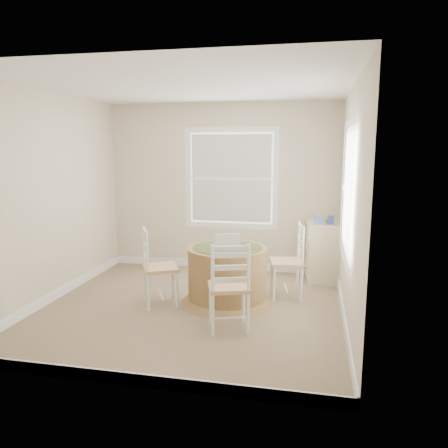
% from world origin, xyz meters
% --- Properties ---
extents(room, '(3.64, 3.64, 2.64)m').
position_xyz_m(room, '(0.17, 0.16, 1.30)').
color(room, '#8D7759').
rests_on(room, ground).
extents(round_table, '(1.17, 1.17, 0.71)m').
position_xyz_m(round_table, '(0.39, 0.30, 0.39)').
color(round_table, brown).
rests_on(round_table, ground).
extents(chair_left, '(0.55, 0.56, 0.95)m').
position_xyz_m(chair_left, '(-0.40, 0.05, 0.47)').
color(chair_left, white).
rests_on(chair_left, ground).
extents(chair_near, '(0.52, 0.51, 0.95)m').
position_xyz_m(chair_near, '(0.57, -0.51, 0.47)').
color(chair_near, white).
rests_on(chair_near, ground).
extents(chair_right, '(0.47, 0.48, 0.95)m').
position_xyz_m(chair_right, '(1.10, 0.64, 0.47)').
color(chair_right, white).
rests_on(chair_right, ground).
extents(laptop, '(0.39, 0.37, 0.22)m').
position_xyz_m(laptop, '(0.38, 0.25, 0.74)').
color(laptop, white).
rests_on(laptop, round_table).
extents(mouse, '(0.08, 0.10, 0.03)m').
position_xyz_m(mouse, '(0.52, 0.23, 0.72)').
color(mouse, white).
rests_on(mouse, round_table).
extents(phone, '(0.07, 0.10, 0.02)m').
position_xyz_m(phone, '(0.63, 0.27, 0.71)').
color(phone, '#B7BABF').
rests_on(phone, round_table).
extents(keys, '(0.07, 0.06, 0.02)m').
position_xyz_m(keys, '(0.61, 0.38, 0.71)').
color(keys, black).
rests_on(keys, round_table).
extents(corner_chest, '(0.53, 0.67, 0.85)m').
position_xyz_m(corner_chest, '(1.57, 1.52, 0.43)').
color(corner_chest, beige).
rests_on(corner_chest, ground).
extents(tissue_box, '(0.13, 0.13, 0.10)m').
position_xyz_m(tissue_box, '(1.49, 1.38, 0.90)').
color(tissue_box, '#5B74D1').
rests_on(tissue_box, corner_chest).
extents(box_yellow, '(0.16, 0.11, 0.06)m').
position_xyz_m(box_yellow, '(1.65, 1.55, 0.88)').
color(box_yellow, '#D2DF4E').
rests_on(box_yellow, corner_chest).
extents(box_blue, '(0.09, 0.09, 0.12)m').
position_xyz_m(box_blue, '(1.67, 1.39, 0.91)').
color(box_blue, '#3740A5').
rests_on(box_blue, corner_chest).
extents(cup_cream, '(0.07, 0.07, 0.09)m').
position_xyz_m(cup_cream, '(1.49, 1.65, 0.90)').
color(cup_cream, beige).
rests_on(cup_cream, corner_chest).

